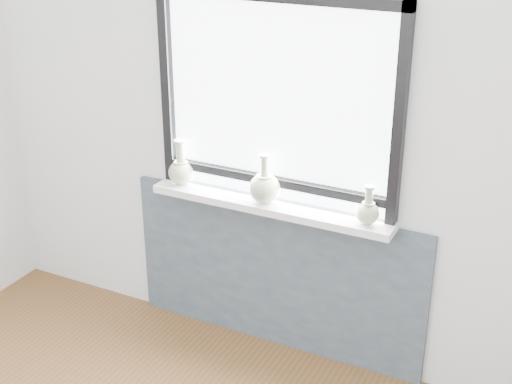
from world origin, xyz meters
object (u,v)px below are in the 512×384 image
at_px(vase_a, 181,170).
at_px(vase_b, 265,187).
at_px(vase_c, 368,211).
at_px(windowsill, 270,206).

relative_size(vase_a, vase_b, 0.97).
bearing_deg(vase_b, vase_a, 178.61).
height_order(vase_a, vase_c, vase_a).
height_order(windowsill, vase_a, vase_a).
bearing_deg(vase_c, vase_a, 179.14).
bearing_deg(vase_b, windowsill, 12.96).
bearing_deg(vase_c, vase_b, 179.64).
bearing_deg(windowsill, vase_c, -1.08).
xyz_separation_m(vase_b, vase_c, (0.55, -0.00, -0.02)).
bearing_deg(vase_a, vase_c, -0.86).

